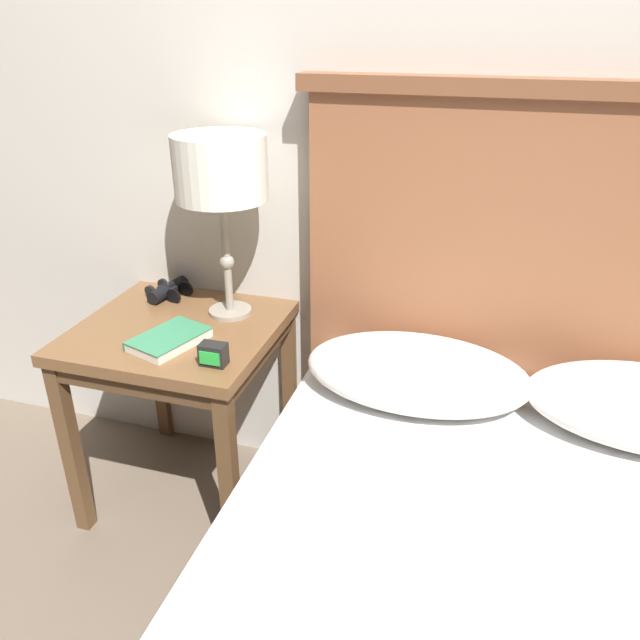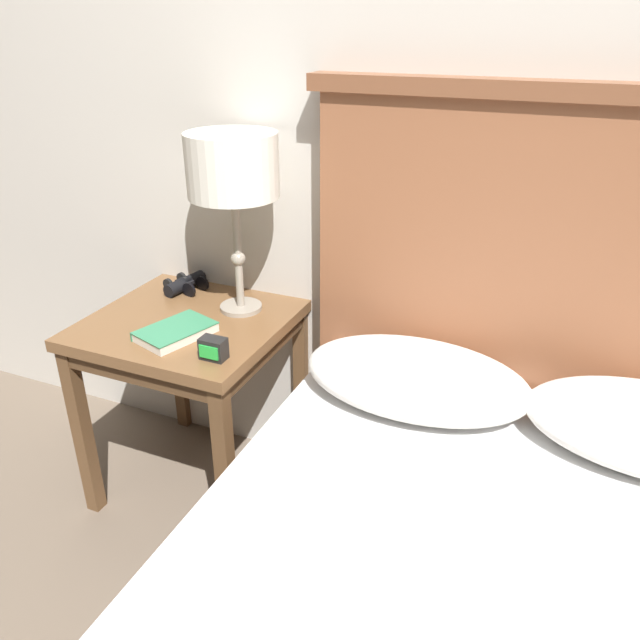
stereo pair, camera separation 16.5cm
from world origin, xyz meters
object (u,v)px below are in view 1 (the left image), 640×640
object	(u,v)px
nightstand	(182,348)
book_on_nightstand	(169,339)
binoculars_pair	(169,290)
alarm_clock	(213,354)
table_lamp	(221,172)

from	to	relation	value
nightstand	book_on_nightstand	world-z (taller)	book_on_nightstand
nightstand	binoculars_pair	size ratio (longest dim) A/B	3.82
binoculars_pair	alarm_clock	bearing A→B (deg)	-47.37
table_lamp	alarm_clock	size ratio (longest dim) A/B	7.67
table_lamp	binoculars_pair	distance (m)	0.48
table_lamp	alarm_clock	bearing A→B (deg)	-73.55
table_lamp	binoculars_pair	xyz separation A→B (m)	(-0.24, 0.06, -0.41)
alarm_clock	book_on_nightstand	bearing A→B (deg)	157.80
table_lamp	nightstand	bearing A→B (deg)	-135.83
binoculars_pair	alarm_clock	distance (m)	0.49
nightstand	table_lamp	bearing A→B (deg)	44.17
binoculars_pair	table_lamp	bearing A→B (deg)	-13.94
binoculars_pair	book_on_nightstand	bearing A→B (deg)	-60.92
nightstand	binoculars_pair	xyz separation A→B (m)	(-0.13, 0.17, 0.11)
binoculars_pair	alarm_clock	size ratio (longest dim) A/B	2.34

